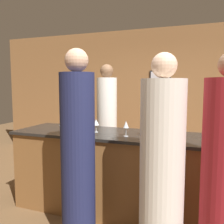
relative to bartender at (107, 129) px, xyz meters
The scene contains 11 objects.
ground_plane 1.34m from the bartender, 53.44° to the right, with size 14.00×14.00×0.00m, color brown.
back_wall 1.84m from the bartender, 70.78° to the left, with size 8.00×0.08×2.80m.
bar_counter 1.06m from the bartender, 53.44° to the right, with size 2.92×0.81×1.02m.
bartender is the anchor object (origin of this frame).
guest_0 1.61m from the bartender, 77.98° to the right, with size 0.33×0.33×1.95m.
guest_2 1.91m from the bartender, 53.41° to the right, with size 0.39×0.39×1.89m.
wine_bottle_0 0.74m from the bartender, 107.01° to the right, with size 0.08×0.08×0.31m.
wine_glass_0 1.04m from the bartender, 101.69° to the right, with size 0.08×0.08×0.14m.
wine_glass_1 1.15m from the bartender, 56.52° to the right, with size 0.06×0.06×0.18m.
wine_glass_2 0.87m from the bartender, 77.22° to the right, with size 0.08×0.08×0.16m.
wine_glass_3 1.14m from the bartender, 45.22° to the right, with size 0.06×0.06×0.15m.
Camera 1 is at (0.90, -2.88, 1.61)m, focal length 40.00 mm.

